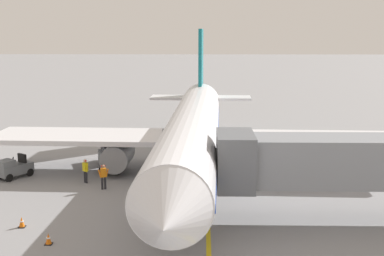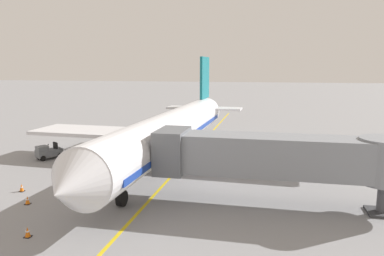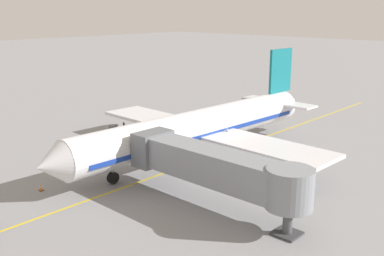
{
  "view_description": "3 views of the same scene",
  "coord_description": "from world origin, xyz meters",
  "views": [
    {
      "loc": [
        0.31,
        35.92,
        10.37
      ],
      "look_at": [
        1.05,
        1.78,
        3.83
      ],
      "focal_mm": 47.2,
      "sensor_mm": 36.0,
      "label": 1
    },
    {
      "loc": [
        -8.04,
        33.25,
        9.26
      ],
      "look_at": [
        -0.87,
        -0.11,
        3.52
      ],
      "focal_mm": 33.76,
      "sensor_mm": 36.0,
      "label": 2
    },
    {
      "loc": [
        -30.1,
        35.17,
        15.43
      ],
      "look_at": [
        2.27,
        0.07,
        2.88
      ],
      "focal_mm": 42.37,
      "sensor_mm": 36.0,
      "label": 3
    }
  ],
  "objects": [
    {
      "name": "parked_airliner",
      "position": [
        1.05,
        0.1,
        3.19
      ],
      "size": [
        30.17,
        37.3,
        10.63
      ],
      "color": "silver",
      "rests_on": "ground"
    },
    {
      "name": "jet_bridge",
      "position": [
        -8.69,
        9.24,
        3.46
      ],
      "size": [
        16.56,
        3.5,
        4.98
      ],
      "color": "gray",
      "rests_on": "ground"
    },
    {
      "name": "safety_cone_wing_tip",
      "position": [
        10.04,
        10.44,
        0.29
      ],
      "size": [
        0.36,
        0.36,
        0.59
      ],
      "color": "black",
      "rests_on": "ground"
    },
    {
      "name": "gate_lead_in_line",
      "position": [
        0.0,
        0.0,
        0.0
      ],
      "size": [
        0.24,
        80.0,
        0.01
      ],
      "primitive_type": "cube",
      "color": "gold",
      "rests_on": "ground"
    },
    {
      "name": "safety_cone_nose_right",
      "position": [
        7.93,
        12.63,
        0.29
      ],
      "size": [
        0.36,
        0.36,
        0.59
      ],
      "color": "black",
      "rests_on": "ground"
    },
    {
      "name": "baggage_cart_front",
      "position": [
        7.34,
        -0.41,
        0.95
      ],
      "size": [
        1.98,
        2.96,
        1.58
      ],
      "color": "#4C4C51",
      "rests_on": "ground"
    },
    {
      "name": "baggage_tug_lead",
      "position": [
        13.91,
        1.19,
        0.71
      ],
      "size": [
        2.39,
        2.74,
        1.62
      ],
      "color": "slate",
      "rests_on": "ground"
    },
    {
      "name": "baggage_cart_second_in_train",
      "position": [
        7.74,
        -3.43,
        0.95
      ],
      "size": [
        1.98,
        2.96,
        1.58
      ],
      "color": "#4C4C51",
      "rests_on": "ground"
    },
    {
      "name": "ground_crew_loader",
      "position": [
        8.45,
        2.29,
        0.95
      ],
      "size": [
        0.57,
        0.58,
        1.69
      ],
      "color": "#232328",
      "rests_on": "ground"
    },
    {
      "name": "ground_plane",
      "position": [
        0.0,
        0.0,
        0.0
      ],
      "size": [
        400.0,
        400.0,
        0.0
      ],
      "primitive_type": "plane",
      "color": "gray"
    },
    {
      "name": "ground_crew_wing_walker",
      "position": [
        6.91,
        3.71,
        0.95
      ],
      "size": [
        0.71,
        0.36,
        1.69
      ],
      "color": "#232328",
      "rests_on": "ground"
    }
  ]
}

